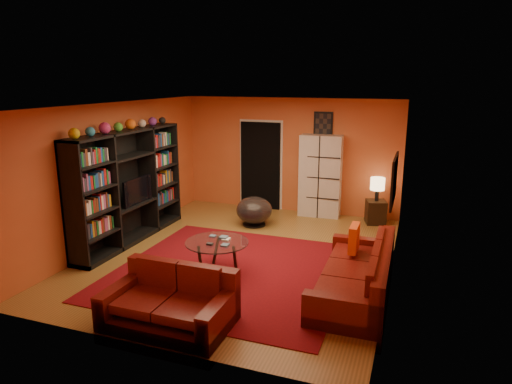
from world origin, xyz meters
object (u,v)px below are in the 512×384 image
(sofa, at_px, (361,276))
(bowl_chair, at_px, (254,210))
(table_lamp, at_px, (378,185))
(entertainment_unit, at_px, (129,187))
(storage_cabinet, at_px, (320,176))
(tv, at_px, (134,190))
(loveseat, at_px, (172,301))
(side_table, at_px, (376,212))
(coffee_table, at_px, (217,245))

(sofa, relative_size, bowl_chair, 3.18)
(table_lamp, bearing_deg, sofa, -87.94)
(entertainment_unit, relative_size, storage_cabinet, 1.65)
(tv, distance_m, table_lamp, 4.96)
(entertainment_unit, xyz_separation_m, tv, (0.05, 0.07, -0.08))
(sofa, height_order, loveseat, same)
(sofa, bearing_deg, loveseat, -143.93)
(side_table, bearing_deg, storage_cabinet, 172.64)
(loveseat, relative_size, table_lamp, 3.16)
(storage_cabinet, bearing_deg, sofa, -71.32)
(bowl_chair, relative_size, table_lamp, 1.52)
(side_table, height_order, table_lamp, table_lamp)
(tv, bearing_deg, side_table, -58.83)
(bowl_chair, bearing_deg, tv, -139.95)
(entertainment_unit, bearing_deg, tv, 55.10)
(table_lamp, bearing_deg, side_table, 0.00)
(entertainment_unit, relative_size, loveseat, 1.91)
(bowl_chair, relative_size, side_table, 1.51)
(sofa, distance_m, storage_cabinet, 3.91)
(entertainment_unit, height_order, storage_cabinet, entertainment_unit)
(loveseat, bearing_deg, coffee_table, 4.14)
(loveseat, bearing_deg, bowl_chair, 5.52)
(entertainment_unit, relative_size, coffee_table, 2.98)
(sofa, xyz_separation_m, storage_cabinet, (-1.38, 3.61, 0.63))
(tv, bearing_deg, loveseat, -138.18)
(bowl_chair, bearing_deg, entertainment_unit, -139.43)
(entertainment_unit, height_order, sofa, entertainment_unit)
(coffee_table, relative_size, table_lamp, 2.02)
(coffee_table, bearing_deg, sofa, -0.06)
(tv, bearing_deg, sofa, -101.41)
(sofa, distance_m, bowl_chair, 3.50)
(entertainment_unit, xyz_separation_m, loveseat, (2.27, -2.41, -0.77))
(entertainment_unit, distance_m, bowl_chair, 2.61)
(coffee_table, distance_m, bowl_chair, 2.45)
(tv, height_order, table_lamp, tv)
(loveseat, relative_size, bowl_chair, 2.08)
(tv, height_order, loveseat, tv)
(sofa, bearing_deg, side_table, 91.28)
(storage_cabinet, height_order, side_table, storage_cabinet)
(coffee_table, distance_m, side_table, 4.05)
(side_table, xyz_separation_m, table_lamp, (-0.00, 0.00, 0.60))
(entertainment_unit, relative_size, tv, 3.50)
(storage_cabinet, bearing_deg, coffee_table, -105.83)
(coffee_table, distance_m, table_lamp, 4.07)
(side_table, distance_m, table_lamp, 0.60)
(sofa, height_order, table_lamp, table_lamp)
(entertainment_unit, distance_m, table_lamp, 5.04)
(coffee_table, bearing_deg, loveseat, -86.12)
(tv, xyz_separation_m, loveseat, (2.22, -2.49, -0.68))
(loveseat, bearing_deg, side_table, -21.52)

